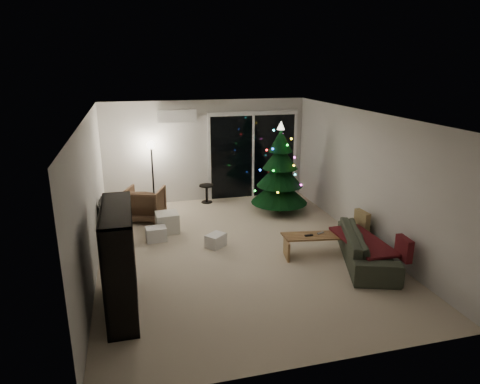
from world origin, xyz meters
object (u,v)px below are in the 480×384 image
Objects in this scene: christmas_tree at (280,168)px; media_cabinet at (113,225)px; bookshelf at (106,262)px; coffee_table at (316,245)px; armchair at (145,204)px; sofa at (367,247)px.

media_cabinet is at bearing -165.65° from christmas_tree.
christmas_tree is (3.70, 0.95, 0.68)m from media_cabinet.
bookshelf is 1.27× the size of media_cabinet.
bookshelf is 3.75m from coffee_table.
armchair is 3.14m from christmas_tree.
armchair reaches higher than coffee_table.
coffee_table is at bearing -4.06° from bookshelf.
armchair is 4.82m from sofa.
bookshelf is at bearing -155.37° from coffee_table.
coffee_table is 0.57× the size of christmas_tree.
coffee_table is at bearing -93.08° from christmas_tree.
christmas_tree is (3.05, -0.26, 0.69)m from armchair.
armchair is 3.94m from coffee_table.
media_cabinet is 3.88m from christmas_tree.
sofa is 3.04m from christmas_tree.
media_cabinet is 4.72m from sofa.
christmas_tree is at bearing 96.09° from coffee_table.
armchair is at bearing 68.53° from sofa.
armchair is 0.38× the size of christmas_tree.
bookshelf is 0.78× the size of sofa.
christmas_tree reaches higher than bookshelf.
christmas_tree reaches higher than media_cabinet.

